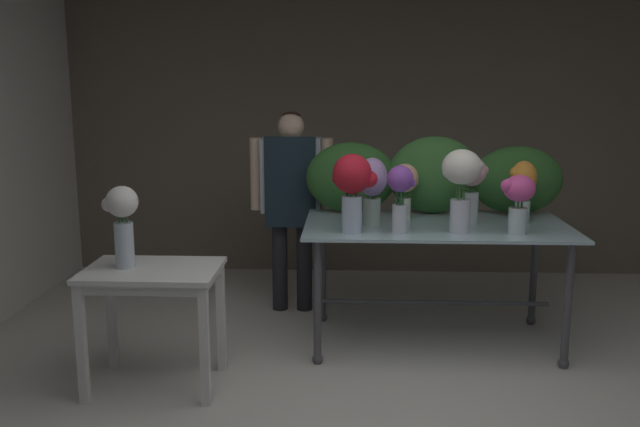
{
  "coord_description": "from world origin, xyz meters",
  "views": [
    {
      "loc": [
        -0.24,
        -2.82,
        1.77
      ],
      "look_at": [
        -0.42,
        1.18,
        0.99
      ],
      "focal_mm": 37.96,
      "sensor_mm": 36.0,
      "label": 1
    }
  ],
  "objects_px": {
    "florist": "(291,190)",
    "vase_lilac_anemones": "(372,186)",
    "vase_blush_freesia": "(471,183)",
    "vase_white_roses_tall": "(123,220)",
    "vase_crimson_tulips": "(353,185)",
    "vase_ivory_hydrangea": "(461,180)",
    "side_table_white": "(153,284)",
    "vase_fuchsia_snapdragons": "(518,198)",
    "display_table_glass": "(435,242)",
    "vase_peach_carnations": "(405,185)",
    "vase_sunset_stock": "(523,186)",
    "vase_violet_peonies": "(400,192)"
  },
  "relations": [
    {
      "from": "florist",
      "to": "vase_lilac_anemones",
      "type": "bearing_deg",
      "value": -49.82
    },
    {
      "from": "vase_blush_freesia",
      "to": "vase_white_roses_tall",
      "type": "distance_m",
      "value": 2.23
    },
    {
      "from": "vase_crimson_tulips",
      "to": "vase_ivory_hydrangea",
      "type": "bearing_deg",
      "value": 2.59
    },
    {
      "from": "side_table_white",
      "to": "vase_ivory_hydrangea",
      "type": "relative_size",
      "value": 1.46
    },
    {
      "from": "side_table_white",
      "to": "vase_fuchsia_snapdragons",
      "type": "xyz_separation_m",
      "value": [
        2.17,
        0.46,
        0.44
      ]
    },
    {
      "from": "display_table_glass",
      "to": "vase_white_roses_tall",
      "type": "height_order",
      "value": "vase_white_roses_tall"
    },
    {
      "from": "vase_ivory_hydrangea",
      "to": "vase_fuchsia_snapdragons",
      "type": "relative_size",
      "value": 1.42
    },
    {
      "from": "florist",
      "to": "vase_white_roses_tall",
      "type": "xyz_separation_m",
      "value": [
        -0.84,
        -1.39,
        0.04
      ]
    },
    {
      "from": "vase_ivory_hydrangea",
      "to": "vase_white_roses_tall",
      "type": "relative_size",
      "value": 1.11
    },
    {
      "from": "vase_peach_carnations",
      "to": "vase_ivory_hydrangea",
      "type": "bearing_deg",
      "value": -53.49
    },
    {
      "from": "vase_white_roses_tall",
      "to": "vase_sunset_stock",
      "type": "bearing_deg",
      "value": 18.69
    },
    {
      "from": "vase_sunset_stock",
      "to": "florist",
      "type": "bearing_deg",
      "value": 160.48
    },
    {
      "from": "florist",
      "to": "vase_peach_carnations",
      "type": "relative_size",
      "value": 4.05
    },
    {
      "from": "vase_blush_freesia",
      "to": "vase_violet_peonies",
      "type": "height_order",
      "value": "vase_blush_freesia"
    },
    {
      "from": "side_table_white",
      "to": "vase_white_roses_tall",
      "type": "bearing_deg",
      "value": -179.92
    },
    {
      "from": "display_table_glass",
      "to": "vase_lilac_anemones",
      "type": "xyz_separation_m",
      "value": [
        -0.43,
        -0.06,
        0.39
      ]
    },
    {
      "from": "vase_ivory_hydrangea",
      "to": "vase_lilac_anemones",
      "type": "distance_m",
      "value": 0.59
    },
    {
      "from": "side_table_white",
      "to": "vase_crimson_tulips",
      "type": "height_order",
      "value": "vase_crimson_tulips"
    },
    {
      "from": "vase_sunset_stock",
      "to": "vase_peach_carnations",
      "type": "bearing_deg",
      "value": 174.72
    },
    {
      "from": "vase_white_roses_tall",
      "to": "display_table_glass",
      "type": "bearing_deg",
      "value": 21.93
    },
    {
      "from": "vase_blush_freesia",
      "to": "vase_ivory_hydrangea",
      "type": "xyz_separation_m",
      "value": [
        -0.11,
        -0.29,
        0.06
      ]
    },
    {
      "from": "side_table_white",
      "to": "vase_crimson_tulips",
      "type": "relative_size",
      "value": 1.54
    },
    {
      "from": "vase_lilac_anemones",
      "to": "vase_blush_freesia",
      "type": "bearing_deg",
      "value": 6.09
    },
    {
      "from": "vase_fuchsia_snapdragons",
      "to": "vase_peach_carnations",
      "type": "bearing_deg",
      "value": 146.86
    },
    {
      "from": "vase_fuchsia_snapdragons",
      "to": "vase_white_roses_tall",
      "type": "xyz_separation_m",
      "value": [
        -2.33,
        -0.46,
        -0.06
      ]
    },
    {
      "from": "florist",
      "to": "vase_sunset_stock",
      "type": "relative_size",
      "value": 3.74
    },
    {
      "from": "florist",
      "to": "vase_ivory_hydrangea",
      "type": "height_order",
      "value": "florist"
    },
    {
      "from": "side_table_white",
      "to": "vase_violet_peonies",
      "type": "height_order",
      "value": "vase_violet_peonies"
    },
    {
      "from": "side_table_white",
      "to": "vase_peach_carnations",
      "type": "relative_size",
      "value": 2.0
    },
    {
      "from": "side_table_white",
      "to": "vase_violet_peonies",
      "type": "distance_m",
      "value": 1.59
    },
    {
      "from": "vase_ivory_hydrangea",
      "to": "vase_violet_peonies",
      "type": "xyz_separation_m",
      "value": [
        -0.38,
        -0.02,
        -0.07
      ]
    },
    {
      "from": "vase_violet_peonies",
      "to": "vase_lilac_anemones",
      "type": "xyz_separation_m",
      "value": [
        -0.17,
        0.24,
        -0.0
      ]
    },
    {
      "from": "side_table_white",
      "to": "vase_blush_freesia",
      "type": "distance_m",
      "value": 2.14
    },
    {
      "from": "display_table_glass",
      "to": "side_table_white",
      "type": "relative_size",
      "value": 2.28
    },
    {
      "from": "vase_blush_freesia",
      "to": "vase_violet_peonies",
      "type": "relative_size",
      "value": 1.05
    },
    {
      "from": "florist",
      "to": "vase_sunset_stock",
      "type": "bearing_deg",
      "value": -19.52
    },
    {
      "from": "vase_ivory_hydrangea",
      "to": "vase_sunset_stock",
      "type": "distance_m",
      "value": 0.59
    },
    {
      "from": "vase_violet_peonies",
      "to": "vase_fuchsia_snapdragons",
      "type": "height_order",
      "value": "vase_violet_peonies"
    },
    {
      "from": "vase_sunset_stock",
      "to": "vase_white_roses_tall",
      "type": "distance_m",
      "value": 2.58
    },
    {
      "from": "display_table_glass",
      "to": "vase_blush_freesia",
      "type": "relative_size",
      "value": 3.9
    },
    {
      "from": "vase_fuchsia_snapdragons",
      "to": "vase_white_roses_tall",
      "type": "distance_m",
      "value": 2.38
    },
    {
      "from": "vase_ivory_hydrangea",
      "to": "vase_fuchsia_snapdragons",
      "type": "xyz_separation_m",
      "value": [
        0.35,
        -0.01,
        -0.11
      ]
    },
    {
      "from": "vase_sunset_stock",
      "to": "vase_fuchsia_snapdragons",
      "type": "bearing_deg",
      "value": -107.35
    },
    {
      "from": "florist",
      "to": "display_table_glass",
      "type": "bearing_deg",
      "value": -32.12
    },
    {
      "from": "vase_peach_carnations",
      "to": "vase_blush_freesia",
      "type": "bearing_deg",
      "value": -17.68
    },
    {
      "from": "vase_ivory_hydrangea",
      "to": "vase_crimson_tulips",
      "type": "distance_m",
      "value": 0.67
    },
    {
      "from": "vase_peach_carnations",
      "to": "vase_lilac_anemones",
      "type": "relative_size",
      "value": 0.86
    },
    {
      "from": "vase_peach_carnations",
      "to": "vase_sunset_stock",
      "type": "height_order",
      "value": "vase_sunset_stock"
    },
    {
      "from": "vase_peach_carnations",
      "to": "vase_crimson_tulips",
      "type": "relative_size",
      "value": 0.77
    },
    {
      "from": "florist",
      "to": "vase_ivory_hydrangea",
      "type": "xyz_separation_m",
      "value": [
        1.14,
        -0.92,
        0.22
      ]
    }
  ]
}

